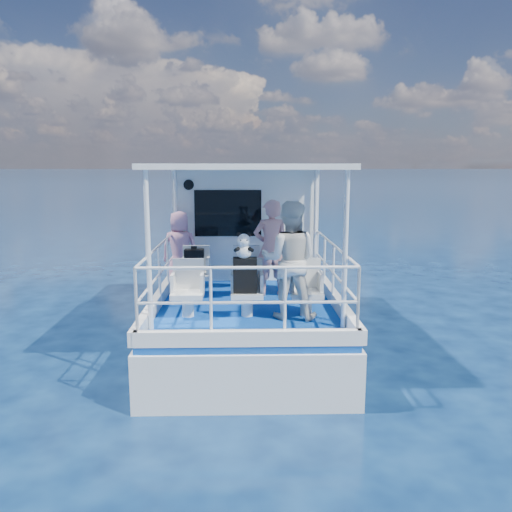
% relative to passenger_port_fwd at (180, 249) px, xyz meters
% --- Properties ---
extents(ground, '(2000.00, 2000.00, 0.00)m').
position_rel_passenger_port_fwd_xyz_m(ground, '(1.25, -0.89, -1.61)').
color(ground, '#071734').
rests_on(ground, ground).
extents(hull, '(3.00, 7.00, 1.60)m').
position_rel_passenger_port_fwd_xyz_m(hull, '(1.25, 0.11, -1.61)').
color(hull, white).
rests_on(hull, ground).
extents(deck, '(2.90, 6.90, 0.10)m').
position_rel_passenger_port_fwd_xyz_m(deck, '(1.25, 0.11, -0.76)').
color(deck, '#0B3C98').
rests_on(deck, hull).
extents(cabin, '(2.85, 2.00, 2.20)m').
position_rel_passenger_port_fwd_xyz_m(cabin, '(1.25, 1.41, 0.39)').
color(cabin, white).
rests_on(cabin, deck).
extents(canopy, '(3.00, 3.20, 0.08)m').
position_rel_passenger_port_fwd_xyz_m(canopy, '(1.25, -1.09, 1.53)').
color(canopy, white).
rests_on(canopy, cabin).
extents(canopy_posts, '(2.77, 2.97, 2.20)m').
position_rel_passenger_port_fwd_xyz_m(canopy_posts, '(1.25, -1.14, 0.39)').
color(canopy_posts, white).
rests_on(canopy_posts, deck).
extents(railings, '(2.84, 3.59, 1.00)m').
position_rel_passenger_port_fwd_xyz_m(railings, '(1.25, -1.46, -0.21)').
color(railings, white).
rests_on(railings, deck).
extents(seat_port_fwd, '(0.48, 0.46, 0.38)m').
position_rel_passenger_port_fwd_xyz_m(seat_port_fwd, '(0.35, -0.69, -0.52)').
color(seat_port_fwd, silver).
rests_on(seat_port_fwd, deck).
extents(seat_center_fwd, '(0.48, 0.46, 0.38)m').
position_rel_passenger_port_fwd_xyz_m(seat_center_fwd, '(1.25, -0.69, -0.52)').
color(seat_center_fwd, silver).
rests_on(seat_center_fwd, deck).
extents(seat_stbd_fwd, '(0.48, 0.46, 0.38)m').
position_rel_passenger_port_fwd_xyz_m(seat_stbd_fwd, '(2.15, -0.69, -0.52)').
color(seat_stbd_fwd, silver).
rests_on(seat_stbd_fwd, deck).
extents(seat_port_aft, '(0.48, 0.46, 0.38)m').
position_rel_passenger_port_fwd_xyz_m(seat_port_aft, '(0.35, -1.99, -0.52)').
color(seat_port_aft, silver).
rests_on(seat_port_aft, deck).
extents(seat_center_aft, '(0.48, 0.46, 0.38)m').
position_rel_passenger_port_fwd_xyz_m(seat_center_aft, '(1.25, -1.99, -0.52)').
color(seat_center_aft, silver).
rests_on(seat_center_aft, deck).
extents(seat_stbd_aft, '(0.48, 0.46, 0.38)m').
position_rel_passenger_port_fwd_xyz_m(seat_stbd_aft, '(2.15, -1.99, -0.52)').
color(seat_stbd_aft, silver).
rests_on(seat_stbd_aft, deck).
extents(passenger_port_fwd, '(0.58, 0.44, 1.43)m').
position_rel_passenger_port_fwd_xyz_m(passenger_port_fwd, '(0.00, 0.00, 0.00)').
color(passenger_port_fwd, pink).
rests_on(passenger_port_fwd, deck).
extents(passenger_stbd_fwd, '(0.67, 0.49, 1.69)m').
position_rel_passenger_port_fwd_xyz_m(passenger_stbd_fwd, '(1.68, -0.75, 0.13)').
color(passenger_stbd_fwd, '#D68D8A').
rests_on(passenger_stbd_fwd, deck).
extents(passenger_stbd_aft, '(0.95, 0.80, 1.76)m').
position_rel_passenger_port_fwd_xyz_m(passenger_stbd_aft, '(1.88, -2.09, 0.16)').
color(passenger_stbd_aft, silver).
rests_on(passenger_stbd_aft, deck).
extents(backpack_port, '(0.34, 0.19, 0.44)m').
position_rel_passenger_port_fwd_xyz_m(backpack_port, '(0.34, -0.72, -0.11)').
color(backpack_port, black).
rests_on(backpack_port, seat_port_fwd).
extents(backpack_center, '(0.35, 0.20, 0.53)m').
position_rel_passenger_port_fwd_xyz_m(backpack_center, '(1.22, -2.05, -0.07)').
color(backpack_center, black).
rests_on(backpack_center, seat_center_aft).
extents(compact_camera, '(0.10, 0.06, 0.06)m').
position_rel_passenger_port_fwd_xyz_m(compact_camera, '(0.34, -0.74, 0.14)').
color(compact_camera, black).
rests_on(compact_camera, backpack_port).
extents(panda, '(0.25, 0.21, 0.38)m').
position_rel_passenger_port_fwd_xyz_m(panda, '(1.20, -2.07, 0.38)').
color(panda, white).
rests_on(panda, backpack_center).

